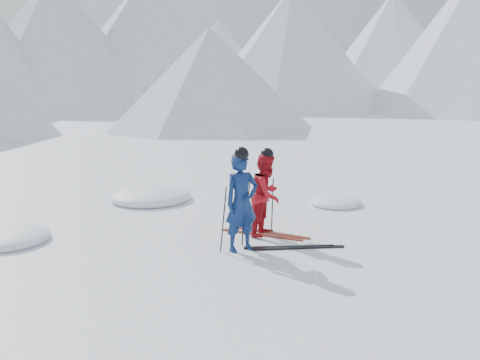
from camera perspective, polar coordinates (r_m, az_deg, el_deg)
ground at (r=11.02m, az=7.54°, el=-5.10°), size 160.00×160.00×0.00m
mountain_range at (r=44.76m, az=-22.48°, el=14.84°), size 106.15×62.94×15.53m
skier_blue at (r=9.14m, az=0.18°, el=-2.53°), size 0.71×0.53×1.79m
skier_red at (r=10.11m, az=3.01°, el=-1.65°), size 0.99×0.90×1.65m
pole_blue_left at (r=9.14m, az=-1.88°, el=-4.46°), size 0.12×0.08×1.19m
pole_blue_right at (r=9.55m, az=0.38°, el=-3.79°), size 0.12×0.07×1.19m
pole_red_left at (r=10.17m, az=0.80°, el=-3.16°), size 0.11×0.09×1.10m
pole_red_right at (r=10.48m, az=3.66°, el=-2.75°), size 0.11×0.08×1.10m
ski_worn_left at (r=10.24m, az=2.47°, el=-6.17°), size 0.82×1.57×0.03m
ski_worn_right at (r=10.40m, az=3.46°, el=-5.92°), size 0.72×1.61×0.03m
ski_loose_a at (r=9.55m, az=5.55°, el=-7.49°), size 1.44×1.05×0.03m
ski_loose_b at (r=9.52m, az=6.62°, el=-7.57°), size 1.47×1.00×0.03m
snow_lumps at (r=12.50m, az=-10.19°, el=-3.26°), size 8.69×5.08×0.46m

